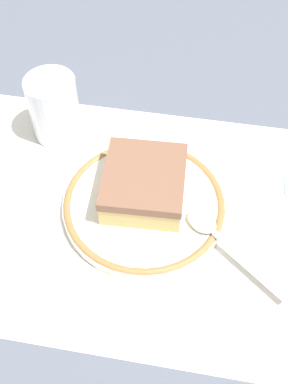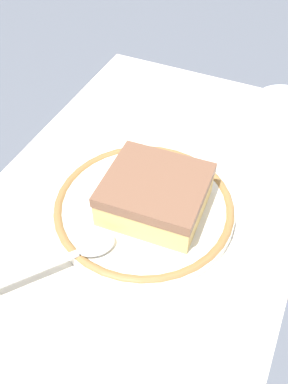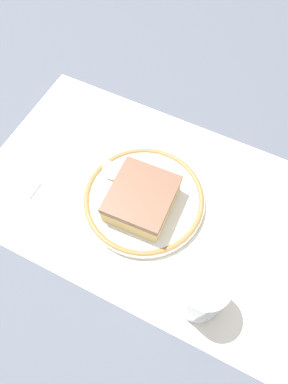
% 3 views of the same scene
% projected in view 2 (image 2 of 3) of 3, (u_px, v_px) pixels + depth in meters
% --- Properties ---
extents(ground_plane, '(2.40, 2.40, 0.00)m').
position_uv_depth(ground_plane, '(140.00, 205.00, 0.47)').
color(ground_plane, '#4C515B').
extents(placemat, '(0.56, 0.34, 0.00)m').
position_uv_depth(placemat, '(140.00, 204.00, 0.47)').
color(placemat, beige).
rests_on(placemat, ground_plane).
extents(plate, '(0.19, 0.19, 0.01)m').
position_uv_depth(plate, '(144.00, 208.00, 0.45)').
color(plate, silver).
rests_on(plate, placemat).
extents(cake_slice, '(0.10, 0.10, 0.04)m').
position_uv_depth(cake_slice, '(155.00, 194.00, 0.43)').
color(cake_slice, '#DBB76B').
rests_on(cake_slice, plate).
extents(spoon, '(0.12, 0.10, 0.01)m').
position_uv_depth(spoon, '(73.00, 254.00, 0.40)').
color(spoon, silver).
rests_on(spoon, plate).
extents(cup, '(0.06, 0.06, 0.09)m').
position_uv_depth(cup, '(276.00, 138.00, 0.49)').
color(cup, silver).
rests_on(cup, placemat).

